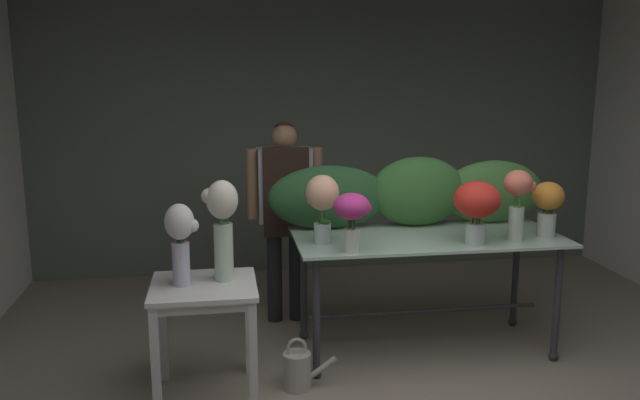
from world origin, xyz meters
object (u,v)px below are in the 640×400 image
object	(u,v)px
vase_cream_lisianthus_tall	(222,223)
vase_white_roses_tall	(181,239)
vase_coral_lilies	(518,198)
vase_peach_peonies	(322,200)
watering_can	(298,370)
vase_sunset_dahlias	(548,205)
side_table_white	(204,301)
vase_scarlet_stock	(477,204)
vase_magenta_roses	(352,213)
florist	(285,201)
display_table_glass	(427,254)

from	to	relation	value
vase_cream_lisianthus_tall	vase_white_roses_tall	bearing A→B (deg)	-166.24
vase_coral_lilies	vase_cream_lisianthus_tall	world-z (taller)	vase_cream_lisianthus_tall
vase_peach_peonies	watering_can	world-z (taller)	vase_peach_peonies
vase_sunset_dahlias	watering_can	distance (m)	2.07
side_table_white	vase_white_roses_tall	world-z (taller)	vase_white_roses_tall
vase_coral_lilies	vase_scarlet_stock	bearing A→B (deg)	-173.65
side_table_white	vase_magenta_roses	size ratio (longest dim) A/B	1.89
vase_peach_peonies	vase_white_roses_tall	distance (m)	0.99
florist	vase_white_roses_tall	distance (m)	1.39
vase_white_roses_tall	vase_cream_lisianthus_tall	world-z (taller)	vase_cream_lisianthus_tall
florist	watering_can	bearing A→B (deg)	-92.25
vase_peach_peonies	florist	bearing A→B (deg)	101.57
vase_peach_peonies	vase_sunset_dahlias	size ratio (longest dim) A/B	1.21
vase_sunset_dahlias	vase_white_roses_tall	world-z (taller)	vase_sunset_dahlias
vase_magenta_roses	vase_cream_lisianthus_tall	distance (m)	0.82
display_table_glass	vase_white_roses_tall	bearing A→B (deg)	-164.99
vase_sunset_dahlias	vase_coral_lilies	bearing A→B (deg)	-160.93
vase_sunset_dahlias	vase_cream_lisianthus_tall	distance (m)	2.27
display_table_glass	vase_white_roses_tall	xyz separation A→B (m)	(-1.68, -0.45, 0.30)
vase_magenta_roses	vase_coral_lilies	world-z (taller)	vase_coral_lilies
side_table_white	vase_coral_lilies	world-z (taller)	vase_coral_lilies
display_table_glass	vase_scarlet_stock	world-z (taller)	vase_scarlet_stock
vase_sunset_dahlias	vase_white_roses_tall	size ratio (longest dim) A/B	0.77
vase_peach_peonies	vase_sunset_dahlias	xyz separation A→B (m)	(1.59, -0.05, -0.07)
vase_scarlet_stock	watering_can	size ratio (longest dim) A/B	1.22
vase_white_roses_tall	watering_can	distance (m)	1.14
vase_magenta_roses	vase_white_roses_tall	size ratio (longest dim) A/B	0.77
vase_scarlet_stock	vase_sunset_dahlias	distance (m)	0.59
florist	vase_coral_lilies	distance (m)	1.78
vase_magenta_roses	vase_peach_peonies	distance (m)	0.29
vase_scarlet_stock	vase_white_roses_tall	bearing A→B (deg)	-174.70
display_table_glass	watering_can	xyz separation A→B (m)	(-0.98, -0.45, -0.59)
vase_sunset_dahlias	vase_white_roses_tall	xyz separation A→B (m)	(-2.50, -0.31, -0.06)
side_table_white	watering_can	size ratio (longest dim) A/B	2.08
vase_cream_lisianthus_tall	florist	bearing A→B (deg)	66.02
side_table_white	vase_magenta_roses	world-z (taller)	vase_magenta_roses
vase_peach_peonies	vase_white_roses_tall	size ratio (longest dim) A/B	0.93
vase_peach_peonies	vase_sunset_dahlias	bearing A→B (deg)	-1.62
vase_scarlet_stock	vase_coral_lilies	size ratio (longest dim) A/B	0.87
vase_magenta_roses	display_table_glass	bearing A→B (deg)	28.57
watering_can	display_table_glass	bearing A→B (deg)	24.68
display_table_glass	vase_peach_peonies	bearing A→B (deg)	-172.63
vase_magenta_roses	vase_white_roses_tall	bearing A→B (deg)	-173.78
vase_sunset_dahlias	vase_cream_lisianthus_tall	world-z (taller)	vase_cream_lisianthus_tall
watering_can	vase_cream_lisianthus_tall	bearing A→B (deg)	172.08
vase_magenta_roses	vase_white_roses_tall	xyz separation A→B (m)	(-1.07, -0.12, -0.09)
display_table_glass	side_table_white	distance (m)	1.63
vase_scarlet_stock	vase_sunset_dahlias	size ratio (longest dim) A/B	1.11
vase_cream_lisianthus_tall	watering_can	distance (m)	1.07
vase_magenta_roses	vase_sunset_dahlias	distance (m)	1.45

